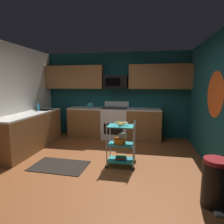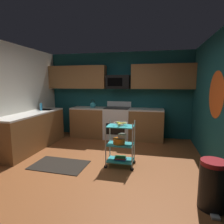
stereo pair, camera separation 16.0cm
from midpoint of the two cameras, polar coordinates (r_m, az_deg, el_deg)
name	(u,v)px [view 1 (the left image)]	position (r m, az deg, el deg)	size (l,w,h in m)	color
floor	(96,167)	(4.00, -5.94, -16.18)	(4.40, 4.80, 0.04)	brown
wall_back	(116,95)	(6.02, 0.40, 5.14)	(4.52, 0.06, 2.60)	#14474C
wall_right	(222,104)	(3.70, 29.06, 2.04)	(0.06, 4.80, 2.60)	#14474C
wall_flower_decal	(215,94)	(3.96, 27.43, 4.68)	(0.86, 0.86, 0.00)	#E5591E
counter_run	(81,126)	(5.45, -10.18, -4.23)	(3.59, 2.79, 0.92)	brown
oven_range	(115,123)	(5.80, 0.14, -3.18)	(0.76, 0.65, 1.10)	white
upper_cabinets	(115,77)	(5.82, -0.01, 10.44)	(4.40, 0.33, 0.70)	brown
microwave	(116,82)	(5.79, 0.33, 8.97)	(0.70, 0.39, 0.40)	black
rolling_cart	(121,144)	(3.85, 1.54, -9.61)	(0.59, 0.38, 0.91)	silver
fruit_bowl	(121,123)	(3.74, 1.57, -3.42)	(0.27, 0.27, 0.07)	silver
mixing_bowl_large	(120,141)	(3.83, 1.13, -8.64)	(0.25, 0.25, 0.11)	orange
mixing_bowl_small	(123,136)	(3.83, 2.03, -7.12)	(0.18, 0.18, 0.08)	silver
book_stack	(121,158)	(3.95, 1.53, -13.61)	(0.24, 0.16, 0.07)	#1E4C8C
kettle	(90,105)	(5.90, -7.28, 2.05)	(0.21, 0.18, 0.26)	teal
dish_soap_bottle	(38,107)	(5.53, -21.99, 1.33)	(0.06, 0.06, 0.20)	#2D8CBF
trash_can	(215,183)	(3.02, 27.12, -18.35)	(0.34, 0.42, 0.66)	black
floor_rug	(60,166)	(4.15, -16.53, -15.20)	(1.10, 0.70, 0.01)	black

